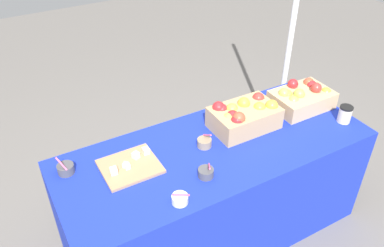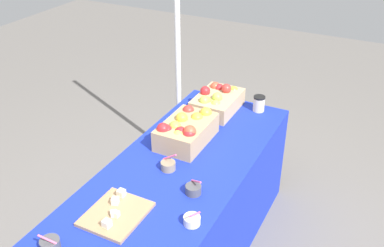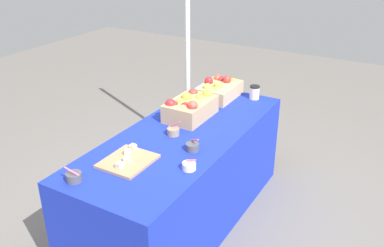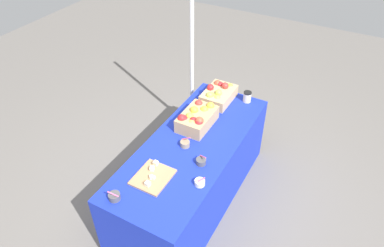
{
  "view_description": "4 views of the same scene",
  "coord_description": "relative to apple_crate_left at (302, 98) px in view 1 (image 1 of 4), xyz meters",
  "views": [
    {
      "loc": [
        -1.03,
        -1.52,
        2.22
      ],
      "look_at": [
        -0.19,
        -0.04,
        1.0
      ],
      "focal_mm": 37.16,
      "sensor_mm": 36.0,
      "label": 1
    },
    {
      "loc": [
        -1.82,
        -1.01,
        2.23
      ],
      "look_at": [
        0.14,
        -0.01,
        0.96
      ],
      "focal_mm": 40.94,
      "sensor_mm": 36.0,
      "label": 2
    },
    {
      "loc": [
        -2.24,
        -1.37,
        2.05
      ],
      "look_at": [
        0.05,
        -0.05,
        0.8
      ],
      "focal_mm": 39.29,
      "sensor_mm": 36.0,
      "label": 3
    },
    {
      "loc": [
        -2.07,
        -1.13,
        2.86
      ],
      "look_at": [
        -0.03,
        -0.02,
        1.0
      ],
      "focal_mm": 33.02,
      "sensor_mm": 36.0,
      "label": 4
    }
  ],
  "objects": [
    {
      "name": "apple_crate_middle",
      "position": [
        -0.48,
        -0.0,
        0.01
      ],
      "size": [
        0.41,
        0.27,
        0.18
      ],
      "color": "tan",
      "rests_on": "table"
    },
    {
      "name": "sample_bowl_mid",
      "position": [
        -1.13,
        -0.37,
        -0.05
      ],
      "size": [
        0.09,
        0.08,
        0.09
      ],
      "color": "silver",
      "rests_on": "table"
    },
    {
      "name": "coffee_cup",
      "position": [
        0.12,
        -0.27,
        -0.01
      ],
      "size": [
        0.08,
        0.08,
        0.11
      ],
      "color": "beige",
      "rests_on": "table"
    },
    {
      "name": "tent_pole",
      "position": [
        0.26,
        0.46,
        0.25
      ],
      "size": [
        0.04,
        0.04,
        2.11
      ],
      "primitive_type": "cylinder",
      "color": "white",
      "rests_on": "ground_plane"
    },
    {
      "name": "sample_bowl_near",
      "position": [
        -0.92,
        -0.27,
        -0.04
      ],
      "size": [
        0.09,
        0.09,
        0.1
      ],
      "color": "#4C4C51",
      "rests_on": "table"
    },
    {
      "name": "table",
      "position": [
        -0.73,
        -0.09,
        -0.44
      ],
      "size": [
        1.9,
        0.76,
        0.74
      ],
      "primitive_type": "cube",
      "color": "#192DB7",
      "rests_on": "ground_plane"
    },
    {
      "name": "sample_bowl_extra",
      "position": [
        -1.56,
        0.12,
        -0.04
      ],
      "size": [
        0.09,
        0.09,
        0.1
      ],
      "color": "#4C4C51",
      "rests_on": "table"
    },
    {
      "name": "sample_bowl_far",
      "position": [
        -0.79,
        -0.05,
        -0.04
      ],
      "size": [
        0.09,
        0.09,
        0.11
      ],
      "color": "gray",
      "rests_on": "table"
    },
    {
      "name": "cutting_board_front",
      "position": [
        -1.25,
        -0.01,
        -0.06
      ],
      "size": [
        0.31,
        0.27,
        0.06
      ],
      "color": "tan",
      "rests_on": "table"
    },
    {
      "name": "apple_crate_left",
      "position": [
        0.0,
        0.0,
        0.0
      ],
      "size": [
        0.39,
        0.27,
        0.17
      ],
      "color": "tan",
      "rests_on": "table"
    },
    {
      "name": "ground_plane",
      "position": [
        -0.73,
        -0.09,
        -0.81
      ],
      "size": [
        10.0,
        10.0,
        0.0
      ],
      "primitive_type": "plane",
      "color": "slate"
    }
  ]
}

